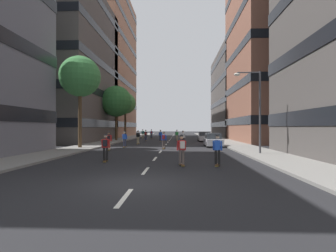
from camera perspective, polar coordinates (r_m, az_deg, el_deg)
ground_plane at (r=41.88m, az=0.21°, el=-3.26°), size 190.31×190.31×0.00m
sidewalk_left at (r=46.91m, az=-9.94°, el=-2.85°), size 3.47×87.22×0.14m
sidewalk_right at (r=46.29m, az=10.90°, el=-2.88°), size 3.47×87.22×0.14m
lane_markings at (r=43.16m, az=0.28°, el=-3.17°), size 0.16×72.20×0.01m
building_left_mid at (r=45.39m, az=-23.48°, el=11.58°), size 15.41×19.69×22.80m
building_left_far at (r=63.94m, az=-15.67°, el=12.59°), size 15.41×23.90×32.62m
building_right_mid at (r=45.03m, az=24.47°, el=16.87°), size 15.41×17.39×30.70m
building_right_far at (r=61.78m, az=17.75°, el=6.47°), size 15.41×23.60×18.66m
parked_car_near at (r=41.00m, az=7.85°, el=-2.34°), size 1.82×4.40×1.52m
parked_car_mid at (r=30.08m, az=9.78°, el=-3.10°), size 1.82×4.40×1.52m
street_tree_near at (r=42.85m, az=-11.19°, el=5.27°), size 4.94×4.94×8.67m
street_tree_mid at (r=28.52m, az=-18.61°, el=10.11°), size 4.13×4.13×9.29m
street_tree_far at (r=49.62m, az=-9.28°, el=4.85°), size 3.91×3.91×8.47m
streetlamp_right at (r=21.95m, az=18.47°, el=4.84°), size 2.13×0.30×6.50m
skater_0 at (r=32.18m, az=3.28°, el=-2.41°), size 0.57×0.92×1.78m
skater_1 at (r=26.28m, az=-0.93°, el=-2.82°), size 0.55×0.92×1.78m
skater_2 at (r=40.11m, az=-1.64°, el=-1.98°), size 0.56×0.92×1.78m
skater_3 at (r=28.82m, az=-9.43°, el=-2.65°), size 0.55×0.92×1.78m
skater_4 at (r=50.85m, az=-3.64°, el=-1.59°), size 0.56×0.92×1.78m
skater_5 at (r=14.89m, az=3.01°, el=-4.78°), size 0.56×0.92×1.78m
skater_6 at (r=42.07m, az=-4.88°, el=-1.86°), size 0.55×0.92×1.78m
skater_7 at (r=34.29m, az=-6.55°, el=-2.27°), size 0.56×0.92×1.78m
skater_8 at (r=25.22m, az=-12.78°, el=-2.92°), size 0.56×0.92×1.78m
skater_9 at (r=52.67m, az=-5.51°, el=-1.54°), size 0.57×0.92×1.78m
skater_10 at (r=17.03m, az=-13.46°, el=-4.21°), size 0.55×0.92×1.78m
skater_11 at (r=43.00m, az=1.95°, el=-1.87°), size 0.57×0.92×1.78m
skater_12 at (r=15.07m, az=10.71°, el=-4.84°), size 0.57×0.92×1.78m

